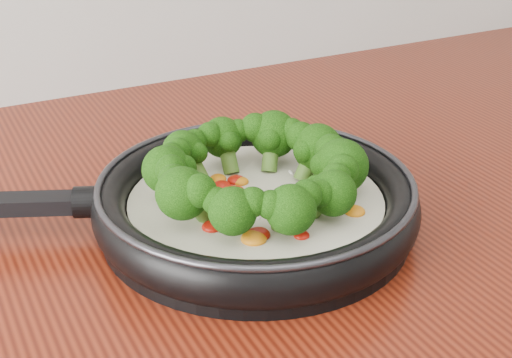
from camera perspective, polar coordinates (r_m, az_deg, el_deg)
name	(u,v)px	position (r m, az deg, el deg)	size (l,w,h in m)	color
skillet	(254,197)	(0.66, -0.14, -1.38)	(0.48, 0.39, 0.09)	black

